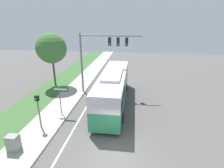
% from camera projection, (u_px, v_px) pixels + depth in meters
% --- Properties ---
extents(ground_plane, '(80.00, 80.00, 0.00)m').
position_uv_depth(ground_plane, '(114.00, 154.00, 11.50)').
color(ground_plane, '#565451').
extents(sidewalk, '(2.80, 80.00, 0.12)m').
position_uv_depth(sidewalk, '(26.00, 146.00, 12.22)').
color(sidewalk, '#ADA89E').
rests_on(sidewalk, ground_plane).
extents(lane_divider_near, '(0.14, 30.00, 0.01)m').
position_uv_depth(lane_divider_near, '(62.00, 149.00, 11.93)').
color(lane_divider_near, silver).
rests_on(lane_divider_near, ground_plane).
extents(bus, '(2.61, 11.83, 3.55)m').
position_uv_depth(bus, '(113.00, 86.00, 17.99)').
color(bus, '#2D8956').
rests_on(bus, ground_plane).
extents(signal_gantry, '(6.92, 0.41, 7.02)m').
position_uv_depth(signal_gantry, '(101.00, 50.00, 19.64)').
color(signal_gantry, slate).
rests_on(signal_gantry, ground_plane).
extents(pedestrian_signal, '(0.28, 0.34, 2.92)m').
position_uv_depth(pedestrian_signal, '(38.00, 106.00, 13.63)').
color(pedestrian_signal, slate).
rests_on(pedestrian_signal, ground_plane).
extents(street_sign, '(1.45, 0.08, 2.84)m').
position_uv_depth(street_sign, '(60.00, 94.00, 15.75)').
color(street_sign, slate).
rests_on(street_sign, ground_plane).
extents(utility_cabinet, '(0.76, 0.58, 1.13)m').
position_uv_depth(utility_cabinet, '(13.00, 143.00, 11.51)').
color(utility_cabinet, gray).
rests_on(utility_cabinet, sidewalk).
extents(roadside_tree, '(3.80, 3.80, 6.88)m').
position_uv_depth(roadside_tree, '(51.00, 48.00, 21.89)').
color(roadside_tree, brown).
rests_on(roadside_tree, grass_verge).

